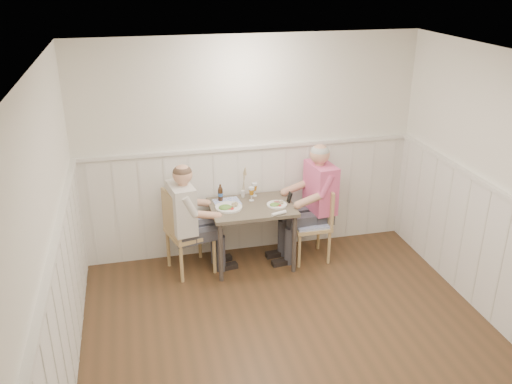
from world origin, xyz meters
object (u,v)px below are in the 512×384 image
chair_right (315,220)px  man_in_pink (316,209)px  beer_bottle (220,194)px  grass_vase (243,183)px  dining_table (252,213)px  chair_left (185,229)px  diner_cream (187,229)px

chair_right → man_in_pink: 0.13m
beer_bottle → grass_vase: 0.29m
man_in_pink → dining_table: bearing=-177.3°
dining_table → chair_right: size_ratio=1.04×
man_in_pink → chair_left: bearing=-178.9°
dining_table → man_in_pink: bearing=2.7°
grass_vase → dining_table: bearing=-80.0°
diner_cream → beer_bottle: (0.44, 0.26, 0.28)m
chair_left → grass_vase: (0.73, 0.26, 0.39)m
chair_left → beer_bottle: size_ratio=4.90×
chair_left → man_in_pink: bearing=1.1°
chair_left → chair_right: bearing=-1.4°
dining_table → chair_left: (-0.78, 0.01, -0.11)m
diner_cream → chair_right: bearing=0.4°
dining_table → diner_cream: size_ratio=0.70×
dining_table → man_in_pink: 0.79m
dining_table → grass_vase: bearing=100.0°
chair_right → diner_cream: bearing=-179.6°
chair_right → beer_bottle: 1.16m
man_in_pink → beer_bottle: 1.15m
man_in_pink → grass_vase: bearing=164.7°
chair_left → diner_cream: diner_cream is taller
diner_cream → chair_left: bearing=107.6°
grass_vase → chair_right: bearing=-20.5°
chair_left → diner_cream: size_ratio=0.74×
chair_left → man_in_pink: size_ratio=0.69×
dining_table → diner_cream: (-0.76, -0.04, -0.09)m
chair_right → beer_bottle: size_ratio=4.47×
chair_left → beer_bottle: bearing=25.1°
chair_right → chair_left: bearing=178.6°
dining_table → chair_right: (0.75, -0.03, -0.16)m
diner_cream → grass_vase: bearing=23.5°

